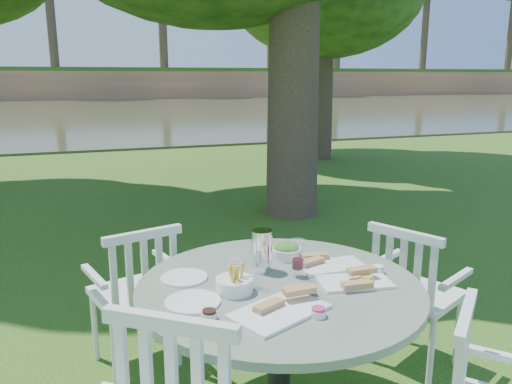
% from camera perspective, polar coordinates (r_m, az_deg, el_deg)
% --- Properties ---
extents(ground, '(140.00, 140.00, 0.00)m').
position_cam_1_polar(ground, '(4.37, 0.89, -11.50)').
color(ground, '#1C400D').
rests_on(ground, ground).
extents(table, '(1.42, 1.42, 0.81)m').
position_cam_1_polar(table, '(2.59, 2.68, -13.51)').
color(table, black).
rests_on(table, ground).
extents(chair_ne, '(0.61, 0.62, 0.94)m').
position_cam_1_polar(chair_ne, '(3.25, 17.19, -10.37)').
color(chair_ne, white).
rests_on(chair_ne, ground).
extents(chair_nw, '(0.58, 0.56, 0.94)m').
position_cam_1_polar(chair_nw, '(3.19, -13.24, -10.59)').
color(chair_nw, white).
rests_on(chair_nw, ground).
extents(tableware, '(1.15, 0.90, 0.22)m').
position_cam_1_polar(tableware, '(2.54, 1.81, -9.20)').
color(tableware, white).
rests_on(tableware, table).
extents(river, '(100.00, 28.00, 0.12)m').
position_cam_1_polar(river, '(26.82, -16.59, 8.68)').
color(river, '#353620').
rests_on(river, ground).
extents(far_bank, '(100.00, 18.00, 15.20)m').
position_cam_1_polar(far_bank, '(45.20, -18.22, 19.38)').
color(far_bank, '#9D6B49').
rests_on(far_bank, ground).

